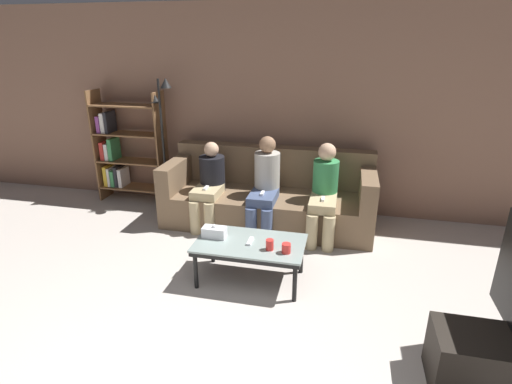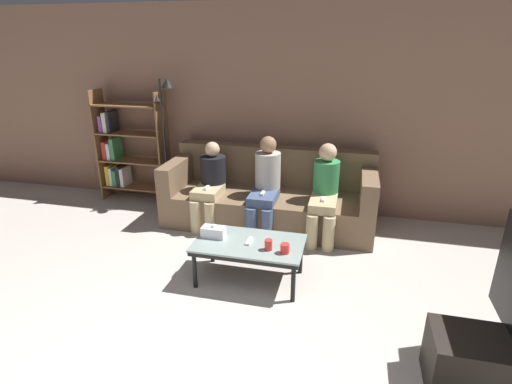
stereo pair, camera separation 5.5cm
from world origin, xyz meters
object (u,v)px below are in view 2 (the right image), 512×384
object	(u,v)px
cup_near_right	(268,245)
seated_person_mid_left	(266,184)
standing_lamp	(165,131)
seated_person_left_end	(210,183)
coffee_table	(249,246)
tissue_box	(214,232)
game_remote	(249,241)
cup_near_left	(285,248)
couch	(270,198)
seated_person_mid_right	(325,191)
bookshelf	(125,150)

from	to	relation	value
cup_near_right	seated_person_mid_left	xyz separation A→B (m)	(-0.29, 1.21, 0.13)
cup_near_right	standing_lamp	world-z (taller)	standing_lamp
cup_near_right	seated_person_left_end	distance (m)	1.56
coffee_table	tissue_box	bearing A→B (deg)	175.70
game_remote	cup_near_left	bearing A→B (deg)	-18.83
couch	tissue_box	world-z (taller)	couch
seated_person_left_end	cup_near_left	bearing A→B (deg)	-47.54
seated_person_left_end	seated_person_mid_right	bearing A→B (deg)	-0.79
couch	bookshelf	bearing A→B (deg)	172.07
cup_near_right	bookshelf	xyz separation A→B (m)	(-2.43, 1.74, 0.27)
coffee_table	standing_lamp	world-z (taller)	standing_lamp
seated_person_mid_left	seated_person_mid_right	size ratio (longest dim) A/B	1.04
bookshelf	seated_person_mid_left	distance (m)	2.20
couch	seated_person_mid_right	size ratio (longest dim) A/B	2.34
cup_near_right	game_remote	size ratio (longest dim) A/B	0.66
couch	seated_person_mid_right	bearing A→B (deg)	-20.11
seated_person_mid_left	bookshelf	bearing A→B (deg)	166.07
couch	standing_lamp	bearing A→B (deg)	173.75
bookshelf	standing_lamp	xyz separation A→B (m)	(0.71, -0.14, 0.34)
couch	game_remote	size ratio (longest dim) A/B	16.74
coffee_table	seated_person_mid_right	xyz separation A→B (m)	(0.59, 1.09, 0.20)
tissue_box	seated_person_mid_right	xyz separation A→B (m)	(0.95, 1.07, 0.11)
couch	seated_person_left_end	xyz separation A→B (m)	(-0.68, -0.23, 0.22)
cup_near_left	game_remote	size ratio (longest dim) A/B	0.59
seated_person_mid_right	seated_person_mid_left	bearing A→B (deg)	178.43
couch	cup_near_left	xyz separation A→B (m)	(0.45, -1.47, 0.13)
coffee_table	standing_lamp	xyz separation A→B (m)	(-1.51, 1.50, 0.69)
coffee_table	seated_person_mid_right	size ratio (longest dim) A/B	0.94
standing_lamp	seated_person_left_end	bearing A→B (deg)	-27.77
cup_near_left	cup_near_right	distance (m)	0.15
coffee_table	cup_near_right	xyz separation A→B (m)	(0.20, -0.10, 0.09)
game_remote	bookshelf	xyz separation A→B (m)	(-2.22, 1.64, 0.30)
bookshelf	seated_person_left_end	xyz separation A→B (m)	(1.45, -0.53, -0.18)
tissue_box	couch	bearing A→B (deg)	78.71
bookshelf	seated_person_mid_left	world-z (taller)	bookshelf
game_remote	seated_person_mid_left	distance (m)	1.13
bookshelf	seated_person_left_end	distance (m)	1.55
tissue_box	coffee_table	bearing A→B (deg)	-4.30
coffee_table	cup_near_right	world-z (taller)	cup_near_right
game_remote	couch	bearing A→B (deg)	93.87
seated_person_mid_left	coffee_table	bearing A→B (deg)	-85.33
coffee_table	game_remote	world-z (taller)	game_remote
couch	seated_person_mid_left	bearing A→B (deg)	-90.00
coffee_table	game_remote	bearing A→B (deg)	90.00
cup_near_left	couch	bearing A→B (deg)	106.90
seated_person_left_end	seated_person_mid_right	xyz separation A→B (m)	(1.37, -0.02, 0.03)
game_remote	tissue_box	bearing A→B (deg)	175.70
couch	tissue_box	bearing A→B (deg)	-101.29
cup_near_right	tissue_box	xyz separation A→B (m)	(-0.56, 0.13, 0.00)
coffee_table	tissue_box	distance (m)	0.37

